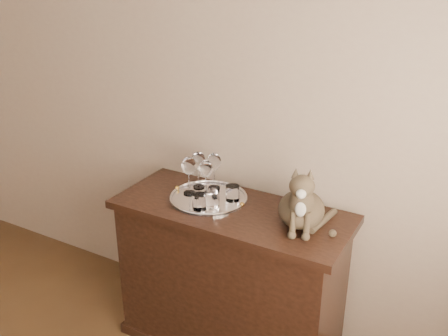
# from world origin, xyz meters

# --- Properties ---
(wall_back) EXTENTS (4.00, 0.10, 2.70)m
(wall_back) POSITION_xyz_m (0.00, 2.25, 1.35)
(wall_back) COLOR tan
(wall_back) RESTS_ON ground
(sideboard) EXTENTS (1.20, 0.50, 0.85)m
(sideboard) POSITION_xyz_m (0.60, 1.94, 0.42)
(sideboard) COLOR black
(sideboard) RESTS_ON ground
(tray) EXTENTS (0.40, 0.40, 0.01)m
(tray) POSITION_xyz_m (0.45, 1.97, 0.85)
(tray) COLOR white
(tray) RESTS_ON sideboard
(wine_glass_a) EXTENTS (0.08, 0.08, 0.20)m
(wine_glass_a) POSITION_xyz_m (0.34, 2.05, 0.96)
(wine_glass_a) COLOR silver
(wine_glass_a) RESTS_ON tray
(wine_glass_b) EXTENTS (0.08, 0.08, 0.20)m
(wine_glass_b) POSITION_xyz_m (0.42, 2.08, 0.96)
(wine_glass_b) COLOR white
(wine_glass_b) RESTS_ON tray
(wine_glass_c) EXTENTS (0.08, 0.08, 0.21)m
(wine_glass_c) POSITION_xyz_m (0.34, 1.97, 0.96)
(wine_glass_c) COLOR silver
(wine_glass_c) RESTS_ON tray
(wine_glass_d) EXTENTS (0.07, 0.07, 0.19)m
(wine_glass_d) POSITION_xyz_m (0.42, 1.99, 0.95)
(wine_glass_d) COLOR silver
(wine_glass_d) RESTS_ON tray
(tumbler_a) EXTENTS (0.08, 0.08, 0.09)m
(tumbler_a) POSITION_xyz_m (0.52, 1.89, 0.90)
(tumbler_a) COLOR silver
(tumbler_a) RESTS_ON tray
(tumbler_b) EXTENTS (0.07, 0.07, 0.08)m
(tumbler_b) POSITION_xyz_m (0.48, 1.84, 0.90)
(tumbler_b) COLOR white
(tumbler_b) RESTS_ON tray
(tumbler_c) EXTENTS (0.07, 0.07, 0.08)m
(tumbler_c) POSITION_xyz_m (0.57, 2.01, 0.90)
(tumbler_c) COLOR silver
(tumbler_c) RESTS_ON tray
(cat) EXTENTS (0.40, 0.39, 0.33)m
(cat) POSITION_xyz_m (0.96, 1.95, 1.01)
(cat) COLOR brown
(cat) RESTS_ON sideboard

